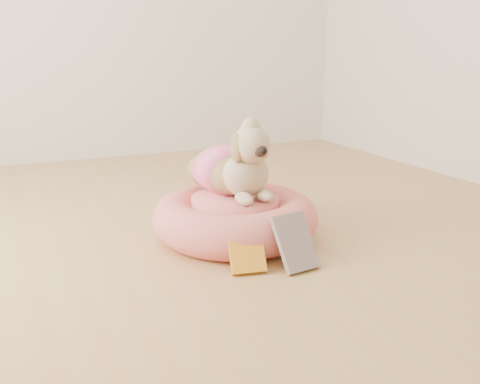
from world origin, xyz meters
name	(u,v)px	position (x,y,z in m)	size (l,w,h in m)	color
floor	(198,272)	(0.00, 0.00, 0.00)	(4.50, 4.50, 0.00)	tan
pet_bed	(235,218)	(0.28, 0.28, 0.09)	(0.72, 0.72, 0.19)	#DF575A
dog	(234,154)	(0.29, 0.32, 0.36)	(0.34, 0.49, 0.36)	brown
book_yellow	(246,248)	(0.18, -0.05, 0.09)	(0.13, 0.03, 0.20)	yellow
book_white	(295,242)	(0.35, -0.11, 0.10)	(0.14, 0.02, 0.22)	silver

